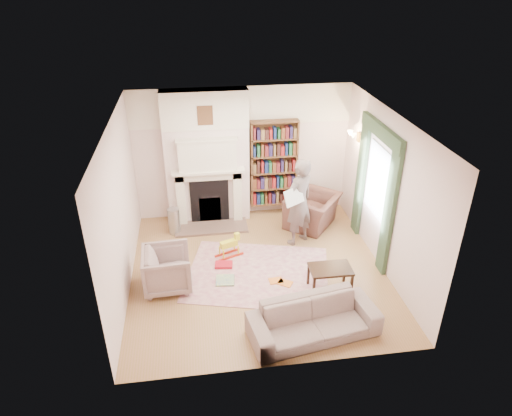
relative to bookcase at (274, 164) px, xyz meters
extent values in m
plane|color=olive|center=(-0.65, -2.12, -1.18)|extent=(4.50, 4.50, 0.00)
plane|color=white|center=(-0.65, -2.12, 1.62)|extent=(4.50, 4.50, 0.00)
plane|color=silver|center=(-0.65, 0.13, 0.22)|extent=(4.50, 0.00, 4.50)
plane|color=silver|center=(-0.65, -4.37, 0.22)|extent=(4.50, 0.00, 4.50)
plane|color=silver|center=(-2.90, -2.12, 0.22)|extent=(0.00, 4.50, 4.50)
plane|color=silver|center=(1.60, -2.12, 0.22)|extent=(0.00, 4.50, 4.50)
cube|color=silver|center=(-1.40, -0.04, 0.22)|extent=(1.70, 0.35, 2.80)
cube|color=silver|center=(-1.40, -0.33, 0.04)|extent=(1.47, 0.24, 0.05)
cube|color=black|center=(-1.40, -0.24, -0.68)|extent=(0.80, 0.06, 0.96)
cube|color=silver|center=(-1.40, -0.31, 0.38)|extent=(1.15, 0.18, 0.62)
cube|color=brown|center=(0.00, 0.00, 0.00)|extent=(1.00, 0.24, 1.85)
cube|color=silver|center=(1.58, -1.72, 0.27)|extent=(0.02, 0.90, 1.30)
cube|color=#334C31|center=(1.55, -2.42, 0.02)|extent=(0.07, 0.32, 2.40)
cube|color=#334C31|center=(1.55, -1.02, 0.02)|extent=(0.07, 0.32, 2.40)
cube|color=#334C31|center=(1.54, -1.72, 1.20)|extent=(0.09, 1.70, 0.24)
cube|color=beige|center=(-0.67, -2.23, -1.17)|extent=(2.86, 2.45, 0.01)
imported|color=#482D26|center=(0.72, -0.67, -0.83)|extent=(1.38, 1.40, 0.68)
imported|color=#AB9E8D|center=(-2.23, -2.37, -0.81)|extent=(0.84, 0.82, 0.73)
imported|color=#A49B88|center=(-0.07, -3.84, -0.90)|extent=(2.02, 1.06, 0.56)
imported|color=#5F514C|center=(0.27, -1.27, -0.29)|extent=(0.77, 0.71, 1.77)
cube|color=silver|center=(0.12, -1.47, -0.06)|extent=(0.44, 0.35, 0.30)
cylinder|color=#9FA1A7|center=(-2.16, -0.58, -0.90)|extent=(0.26, 0.26, 0.55)
cube|color=#E3F155|center=(-1.27, -2.37, -1.15)|extent=(0.35, 0.35, 0.03)
cube|color=#A91322|center=(-1.25, -1.92, -1.14)|extent=(0.34, 0.25, 0.05)
cube|color=red|center=(-0.24, -2.58, -1.16)|extent=(0.30, 0.28, 0.02)
cube|color=red|center=(-0.39, -2.50, -1.16)|extent=(0.25, 0.20, 0.02)
camera|label=1|loc=(-1.65, -8.80, 3.73)|focal=32.00mm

